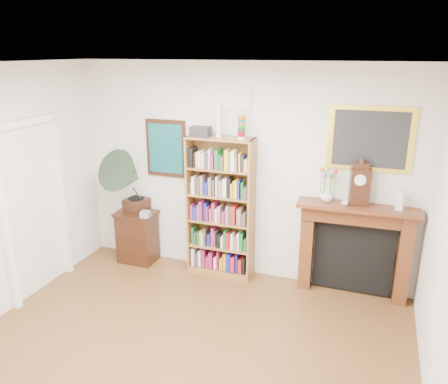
# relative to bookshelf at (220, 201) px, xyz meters

# --- Properties ---
(room) EXTENTS (4.51, 5.01, 2.81)m
(room) POSITION_rel_bookshelf_xyz_m (0.21, -2.32, 0.35)
(room) COLOR brown
(room) RESTS_ON ground
(door_casing) EXTENTS (0.08, 1.02, 2.17)m
(door_casing) POSITION_rel_bookshelf_xyz_m (-1.99, -1.12, 0.21)
(door_casing) COLOR white
(door_casing) RESTS_ON left_wall
(teal_poster) EXTENTS (0.58, 0.04, 0.78)m
(teal_poster) POSITION_rel_bookshelf_xyz_m (-0.84, 0.15, 0.60)
(teal_poster) COLOR black
(teal_poster) RESTS_ON back_wall
(small_picture) EXTENTS (0.26, 0.04, 0.30)m
(small_picture) POSITION_rel_bookshelf_xyz_m (0.21, 0.15, 1.30)
(small_picture) COLOR white
(small_picture) RESTS_ON back_wall
(gilt_painting) EXTENTS (0.95, 0.04, 0.75)m
(gilt_painting) POSITION_rel_bookshelf_xyz_m (1.76, 0.15, 0.90)
(gilt_painting) COLOR gold
(gilt_painting) RESTS_ON back_wall
(bookshelf) EXTENTS (0.87, 0.32, 2.17)m
(bookshelf) POSITION_rel_bookshelf_xyz_m (0.00, 0.00, 0.00)
(bookshelf) COLOR brown
(bookshelf) RESTS_ON floor
(side_cabinet) EXTENTS (0.55, 0.40, 0.75)m
(side_cabinet) POSITION_rel_bookshelf_xyz_m (-1.25, -0.04, -0.68)
(side_cabinet) COLOR black
(side_cabinet) RESTS_ON floor
(fireplace) EXTENTS (1.41, 0.39, 1.18)m
(fireplace) POSITION_rel_bookshelf_xyz_m (1.71, 0.07, -0.35)
(fireplace) COLOR #492411
(fireplace) RESTS_ON floor
(gramophone) EXTENTS (0.67, 0.79, 0.94)m
(gramophone) POSITION_rel_bookshelf_xyz_m (-1.27, -0.14, 0.23)
(gramophone) COLOR black
(gramophone) RESTS_ON side_cabinet
(cd_stack) EXTENTS (0.13, 0.13, 0.08)m
(cd_stack) POSITION_rel_bookshelf_xyz_m (-1.03, -0.16, -0.27)
(cd_stack) COLOR #A6A5B0
(cd_stack) RESTS_ON side_cabinet
(mantel_clock) EXTENTS (0.24, 0.17, 0.52)m
(mantel_clock) POSITION_rel_bookshelf_xyz_m (1.71, 0.04, 0.38)
(mantel_clock) COLOR black
(mantel_clock) RESTS_ON fireplace
(flower_vase) EXTENTS (0.16, 0.16, 0.16)m
(flower_vase) POSITION_rel_bookshelf_xyz_m (1.34, 0.05, 0.21)
(flower_vase) COLOR silver
(flower_vase) RESTS_ON fireplace
(teacup) EXTENTS (0.08, 0.08, 0.06)m
(teacup) POSITION_rel_bookshelf_xyz_m (1.56, -0.02, 0.16)
(teacup) COLOR silver
(teacup) RESTS_ON fireplace
(bottle_left) EXTENTS (0.07, 0.07, 0.24)m
(bottle_left) POSITION_rel_bookshelf_xyz_m (2.14, 0.04, 0.25)
(bottle_left) COLOR silver
(bottle_left) RESTS_ON fireplace
(bottle_right) EXTENTS (0.06, 0.06, 0.20)m
(bottle_right) POSITION_rel_bookshelf_xyz_m (2.17, 0.01, 0.23)
(bottle_right) COLOR silver
(bottle_right) RESTS_ON fireplace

